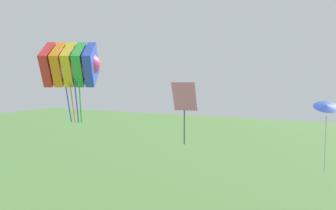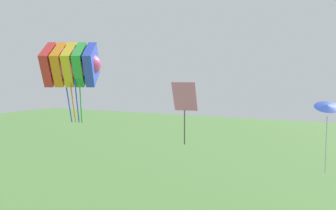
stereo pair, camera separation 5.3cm
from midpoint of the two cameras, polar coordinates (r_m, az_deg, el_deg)
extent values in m
ellipsoid|color=#E54C8C|center=(15.53, -16.71, 6.79)|extent=(3.34, 3.04, 2.02)
cube|color=red|center=(15.80, -19.96, 6.66)|extent=(1.28, 2.00, 2.06)
cube|color=orange|center=(15.66, -18.35, 6.73)|extent=(1.28, 2.00, 2.06)
cube|color=yellow|center=(15.53, -16.71, 6.79)|extent=(1.28, 2.00, 2.06)
cube|color=green|center=(15.42, -15.05, 6.84)|extent=(1.28, 2.00, 2.06)
cube|color=blue|center=(15.31, -13.36, 6.89)|extent=(1.28, 2.00, 2.06)
cylinder|color=blue|center=(15.35, -17.10, 0.65)|extent=(0.19, 0.32, 1.93)
cylinder|color=orange|center=(15.20, -16.43, 0.63)|extent=(0.10, 0.33, 1.93)
cylinder|color=blue|center=(15.08, -15.76, 0.61)|extent=(0.10, 0.33, 1.93)
cylinder|color=green|center=(15.01, -15.15, 0.61)|extent=(0.19, 0.32, 1.93)
cube|color=pink|center=(13.26, 2.76, 1.46)|extent=(1.07, 0.82, 1.19)
cylinder|color=#4C4C51|center=(13.38, 2.74, -3.88)|extent=(0.05, 0.05, 1.42)
cone|color=blue|center=(17.64, 25.82, -0.17)|extent=(1.43, 1.38, 0.58)
cylinder|color=silver|center=(17.88, 25.61, -6.23)|extent=(0.05, 0.05, 2.81)
camera|label=1|loc=(0.03, -90.13, -0.01)|focal=35.00mm
camera|label=2|loc=(0.03, 89.87, 0.01)|focal=35.00mm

